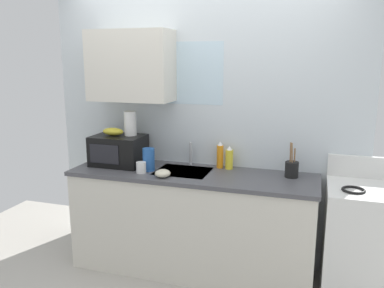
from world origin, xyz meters
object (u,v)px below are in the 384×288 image
utensil_crock (292,169)px  dish_soap_bottle_orange (220,155)px  dish_soap_bottle_yellow (229,158)px  mug_white (141,168)px  microwave (119,150)px  banana_bunch (113,132)px  stove_range (364,243)px  small_bowl (163,173)px  paper_towel_roll (130,123)px  cereal_canister (149,159)px

utensil_crock → dish_soap_bottle_orange: bearing=170.9°
dish_soap_bottle_yellow → mug_white: size_ratio=2.18×
microwave → mug_white: size_ratio=4.84×
dish_soap_bottle_yellow → dish_soap_bottle_orange: bearing=174.0°
banana_bunch → dish_soap_bottle_yellow: 1.08m
stove_range → banana_bunch: bearing=178.8°
stove_range → dish_soap_bottle_orange: (-1.21, 0.22, 0.56)m
dish_soap_bottle_yellow → stove_range: bearing=-10.5°
dish_soap_bottle_orange → utensil_crock: size_ratio=0.82×
microwave → dish_soap_bottle_orange: size_ratio=1.91×
mug_white → small_bowl: mug_white is taller
mug_white → banana_bunch: bearing=152.1°
utensil_crock → small_bowl: bearing=-162.4°
banana_bunch → small_bowl: 0.69m
microwave → mug_white: bearing=-31.3°
banana_bunch → mug_white: bearing=-27.9°
microwave → dish_soap_bottle_yellow: 1.01m
stove_range → mug_white: bearing=-175.5°
banana_bunch → paper_towel_roll: 0.18m
stove_range → mug_white: (-1.81, -0.14, 0.49)m
stove_range → dish_soap_bottle_orange: dish_soap_bottle_orange is taller
paper_towel_roll → microwave: bearing=-152.8°
microwave → dish_soap_bottle_yellow: bearing=9.3°
stove_range → microwave: bearing=178.8°
stove_range → small_bowl: stove_range is taller
dish_soap_bottle_orange → dish_soap_bottle_yellow: size_ratio=1.16×
microwave → dish_soap_bottle_yellow: size_ratio=2.22×
dish_soap_bottle_orange → mug_white: bearing=-149.0°
stove_range → banana_bunch: 2.29m
stove_range → utensil_crock: (-0.58, 0.12, 0.51)m
mug_white → dish_soap_bottle_orange: bearing=31.0°
banana_bunch → utensil_crock: (1.59, 0.07, -0.23)m
dish_soap_bottle_orange → cereal_canister: 0.63m
small_bowl → microwave: bearing=154.9°
mug_white → small_bowl: bearing=-15.3°
cereal_canister → utensil_crock: bearing=8.1°
paper_towel_roll → small_bowl: size_ratio=1.69×
cereal_canister → small_bowl: (0.19, -0.15, -0.07)m
small_bowl → cereal_canister: bearing=141.6°
stove_range → cereal_canister: 1.86m
paper_towel_roll → dish_soap_bottle_yellow: (0.89, 0.11, -0.28)m
microwave → banana_bunch: size_ratio=2.30×
banana_bunch → cereal_canister: 0.45m
microwave → utensil_crock: size_ratio=1.58×
banana_bunch → small_bowl: banana_bunch is taller
mug_white → small_bowl: (0.22, -0.06, -0.02)m
microwave → paper_towel_roll: 0.27m
dish_soap_bottle_yellow → cereal_canister: bearing=-158.3°
stove_range → dish_soap_bottle_orange: size_ratio=4.50×
microwave → banana_bunch: bearing=178.2°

